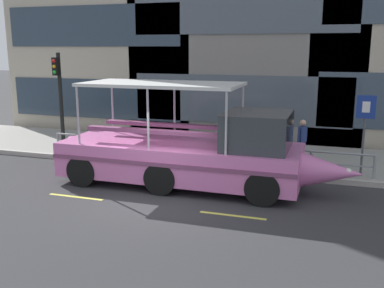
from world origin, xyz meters
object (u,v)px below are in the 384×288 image
Objects in this scene: duck_tour_boat at (196,154)px; traffic_light_pole at (59,91)px; pedestrian_near_bow at (302,138)px; parking_sign at (365,121)px.

traffic_light_pole is at bearing 158.87° from duck_tour_boat.
pedestrian_near_bow is (9.80, 0.52, -1.43)m from traffic_light_pole.
parking_sign is at bearing 25.16° from duck_tour_boat.
traffic_light_pole reaches higher than duck_tour_boat.
duck_tour_boat reaches higher than pedestrian_near_bow.
pedestrian_near_bow is at bearing 159.83° from parking_sign.
duck_tour_boat is (6.75, -2.61, -1.53)m from traffic_light_pole.
duck_tour_boat is 5.83× the size of pedestrian_near_bow.
parking_sign reaches higher than pedestrian_near_bow.
parking_sign is 5.69m from duck_tour_boat.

